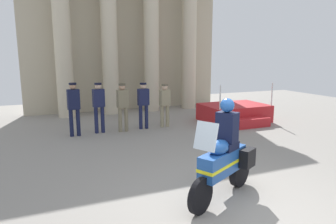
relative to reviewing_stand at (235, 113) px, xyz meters
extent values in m
plane|color=gray|center=(-4.03, -6.06, -0.33)|extent=(28.00, 28.00, 0.00)
cube|color=#B6AB91|center=(-3.26, 4.58, 3.28)|extent=(9.43, 0.30, 7.22)
cylinder|color=beige|center=(-6.21, 3.62, 2.91)|extent=(0.71, 0.71, 6.48)
cylinder|color=beige|center=(-4.24, 3.62, 2.91)|extent=(0.71, 0.71, 6.48)
cylinder|color=beige|center=(-2.28, 3.62, 2.91)|extent=(0.71, 0.71, 6.48)
cylinder|color=beige|center=(-0.31, 3.62, 2.91)|extent=(0.71, 0.71, 6.48)
cube|color=#B21E23|center=(0.00, 0.08, 0.01)|extent=(2.53, 1.79, 0.69)
cube|color=#B21E23|center=(0.00, -1.06, -0.16)|extent=(1.39, 0.50, 0.34)
cylinder|color=silver|center=(-1.19, -0.73, 0.80)|extent=(0.05, 0.05, 0.90)
cylinder|color=silver|center=(1.19, -0.73, 0.80)|extent=(0.05, 0.05, 0.90)
cylinder|color=#141938|center=(-6.34, 0.12, 0.12)|extent=(0.13, 0.13, 0.91)
cylinder|color=#141938|center=(-6.12, 0.12, 0.12)|extent=(0.13, 0.13, 0.91)
cube|color=#141938|center=(-6.23, 0.12, 0.90)|extent=(0.40, 0.26, 0.65)
sphere|color=tan|center=(-6.23, 0.12, 1.33)|extent=(0.21, 0.21, 0.21)
cylinder|color=black|center=(-6.23, 0.12, 1.41)|extent=(0.24, 0.24, 0.06)
cylinder|color=#191E42|center=(-5.50, 0.25, 0.12)|extent=(0.13, 0.13, 0.91)
cylinder|color=#191E42|center=(-5.28, 0.25, 0.12)|extent=(0.13, 0.13, 0.91)
cube|color=#191E42|center=(-5.39, 0.25, 0.88)|extent=(0.40, 0.26, 0.61)
sphere|color=beige|center=(-5.39, 0.25, 1.29)|extent=(0.21, 0.21, 0.21)
cylinder|color=black|center=(-5.39, 0.25, 1.37)|extent=(0.24, 0.24, 0.06)
cylinder|color=#7A7056|center=(-4.70, 0.12, 0.10)|extent=(0.13, 0.13, 0.86)
cylinder|color=#7A7056|center=(-4.48, 0.12, 0.10)|extent=(0.13, 0.13, 0.86)
cube|color=#7A7056|center=(-4.59, 0.12, 0.84)|extent=(0.40, 0.26, 0.61)
sphere|color=tan|center=(-4.59, 0.12, 1.25)|extent=(0.21, 0.21, 0.21)
cylinder|color=#494334|center=(-4.59, 0.12, 1.33)|extent=(0.24, 0.24, 0.06)
cylinder|color=#191E42|center=(-3.91, 0.23, 0.10)|extent=(0.13, 0.13, 0.87)
cylinder|color=#191E42|center=(-3.69, 0.23, 0.10)|extent=(0.13, 0.13, 0.87)
cube|color=#191E42|center=(-3.80, 0.23, 0.84)|extent=(0.40, 0.26, 0.59)
sphere|color=beige|center=(-3.80, 0.23, 1.24)|extent=(0.21, 0.21, 0.21)
cylinder|color=black|center=(-3.80, 0.23, 1.32)|extent=(0.24, 0.24, 0.06)
cylinder|color=gray|center=(-3.09, 0.22, 0.08)|extent=(0.13, 0.13, 0.82)
cylinder|color=gray|center=(-2.87, 0.22, 0.08)|extent=(0.13, 0.13, 0.82)
cube|color=gray|center=(-2.98, 0.22, 0.77)|extent=(0.40, 0.26, 0.57)
sphere|color=beige|center=(-2.98, 0.22, 1.16)|extent=(0.21, 0.21, 0.21)
cylinder|color=brown|center=(-2.98, 0.22, 1.24)|extent=(0.24, 0.24, 0.06)
cylinder|color=black|center=(-4.80, -5.91, -0.01)|extent=(0.61, 0.39, 0.64)
cylinder|color=black|center=(-3.52, -5.23, -0.01)|extent=(0.63, 0.42, 0.64)
cube|color=#1E4C99|center=(-4.16, -5.57, 0.39)|extent=(1.24, 0.87, 0.44)
ellipsoid|color=#1E4C99|center=(-4.29, -5.64, 0.71)|extent=(0.61, 0.53, 0.26)
cube|color=yellow|center=(-4.16, -5.57, 0.37)|extent=(1.27, 0.88, 0.06)
cube|color=silver|center=(-4.69, -5.86, 1.01)|extent=(0.33, 0.43, 0.47)
cube|color=black|center=(-3.60, -5.57, 0.39)|extent=(0.40, 0.33, 0.36)
cube|color=black|center=(-3.84, -5.11, 0.39)|extent=(0.40, 0.33, 0.36)
cube|color=black|center=(-4.06, -5.52, 0.68)|extent=(0.51, 0.49, 0.14)
cube|color=black|center=(-4.06, -5.52, 1.03)|extent=(0.40, 0.44, 0.56)
sphere|color=#1E4C99|center=(-4.07, -5.53, 1.44)|extent=(0.26, 0.26, 0.26)
camera|label=1|loc=(-7.16, -10.14, 2.35)|focal=32.63mm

